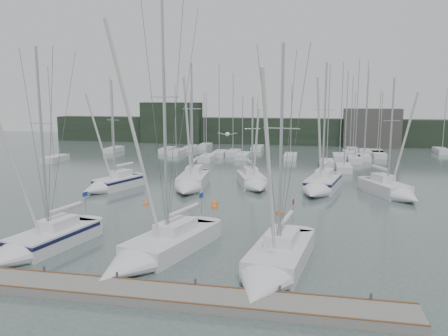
# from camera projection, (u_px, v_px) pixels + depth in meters

# --- Properties ---
(ground) EXTENTS (160.00, 160.00, 0.00)m
(ground) POSITION_uv_depth(u_px,v_px,m) (180.00, 259.00, 25.14)
(ground) COLOR #42504E
(ground) RESTS_ON ground
(dock) EXTENTS (24.00, 2.00, 0.40)m
(dock) POSITION_uv_depth(u_px,v_px,m) (149.00, 294.00, 20.27)
(dock) COLOR #63635F
(dock) RESTS_ON ground
(far_treeline) EXTENTS (90.00, 4.00, 5.00)m
(far_treeline) POSITION_uv_depth(u_px,v_px,m) (273.00, 131.00, 84.72)
(far_treeline) COLOR black
(far_treeline) RESTS_ON ground
(far_building_left) EXTENTS (12.00, 3.00, 8.00)m
(far_building_left) POSITION_uv_depth(u_px,v_px,m) (171.00, 123.00, 86.39)
(far_building_left) COLOR black
(far_building_left) RESTS_ON ground
(far_building_right) EXTENTS (10.00, 3.00, 7.00)m
(far_building_right) POSITION_uv_depth(u_px,v_px,m) (372.00, 128.00, 79.15)
(far_building_right) COLOR #3C3A37
(far_building_right) RESTS_ON ground
(mast_forest) EXTENTS (58.70, 25.47, 14.49)m
(mast_forest) POSITION_uv_depth(u_px,v_px,m) (281.00, 154.00, 67.04)
(mast_forest) COLOR #BCBCC0
(mast_forest) RESTS_ON ground
(sailboat_near_left) EXTENTS (4.24, 8.64, 12.99)m
(sailboat_near_left) POSITION_uv_depth(u_px,v_px,m) (34.00, 245.00, 25.83)
(sailboat_near_left) COLOR #BCBCC0
(sailboat_near_left) RESTS_ON ground
(sailboat_near_center) EXTENTS (5.50, 9.97, 15.69)m
(sailboat_near_center) POSITION_uv_depth(u_px,v_px,m) (150.00, 253.00, 24.68)
(sailboat_near_center) COLOR #BCBCC0
(sailboat_near_center) RESTS_ON ground
(sailboat_near_right) EXTENTS (4.12, 9.77, 12.91)m
(sailboat_near_right) POSITION_uv_depth(u_px,v_px,m) (272.00, 268.00, 22.55)
(sailboat_near_right) COLOR #BCBCC0
(sailboat_near_right) RESTS_ON ground
(sailboat_mid_a) EXTENTS (4.59, 7.45, 11.56)m
(sailboat_mid_a) POSITION_uv_depth(u_px,v_px,m) (109.00, 185.00, 43.31)
(sailboat_mid_a) COLOR #BCBCC0
(sailboat_mid_a) RESTS_ON ground
(sailboat_mid_b) EXTENTS (3.51, 9.16, 13.34)m
(sailboat_mid_b) POSITION_uv_depth(u_px,v_px,m) (191.00, 184.00, 43.68)
(sailboat_mid_b) COLOR #BCBCC0
(sailboat_mid_b) RESTS_ON ground
(sailboat_mid_c) EXTENTS (4.47, 7.58, 9.90)m
(sailboat_mid_c) POSITION_uv_depth(u_px,v_px,m) (254.00, 183.00, 44.44)
(sailboat_mid_c) COLOR #BCBCC0
(sailboat_mid_c) RESTS_ON ground
(sailboat_mid_d) EXTENTS (4.51, 9.11, 13.31)m
(sailboat_mid_d) POSITION_uv_depth(u_px,v_px,m) (320.00, 186.00, 42.38)
(sailboat_mid_d) COLOR #BCBCC0
(sailboat_mid_d) RESTS_ON ground
(sailboat_mid_e) EXTENTS (5.32, 7.76, 11.72)m
(sailboat_mid_e) POSITION_uv_depth(u_px,v_px,m) (394.00, 192.00, 40.19)
(sailboat_mid_e) COLOR #BCBCC0
(sailboat_mid_e) RESTS_ON ground
(buoy_a) EXTENTS (0.55, 0.55, 0.55)m
(buoy_a) POSITION_uv_depth(u_px,v_px,m) (215.00, 207.00, 36.76)
(buoy_a) COLOR #E15D14
(buoy_a) RESTS_ON ground
(buoy_b) EXTENTS (0.67, 0.67, 0.67)m
(buoy_b) POSITION_uv_depth(u_px,v_px,m) (280.00, 213.00, 34.85)
(buoy_b) COLOR #E15D14
(buoy_b) RESTS_ON ground
(buoy_c) EXTENTS (0.47, 0.47, 0.47)m
(buoy_c) POSITION_uv_depth(u_px,v_px,m) (146.00, 204.00, 37.82)
(buoy_c) COLOR #E15D14
(buoy_c) RESTS_ON ground
(seagull) EXTENTS (1.10, 0.49, 0.22)m
(seagull) POSITION_uv_depth(u_px,v_px,m) (227.00, 134.00, 24.28)
(seagull) COLOR silver
(seagull) RESTS_ON ground
(buoy_d) EXTENTS (0.55, 0.55, 0.55)m
(buoy_d) POSITION_uv_depth(u_px,v_px,m) (215.00, 204.00, 37.93)
(buoy_d) COLOR #E15D14
(buoy_d) RESTS_ON ground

